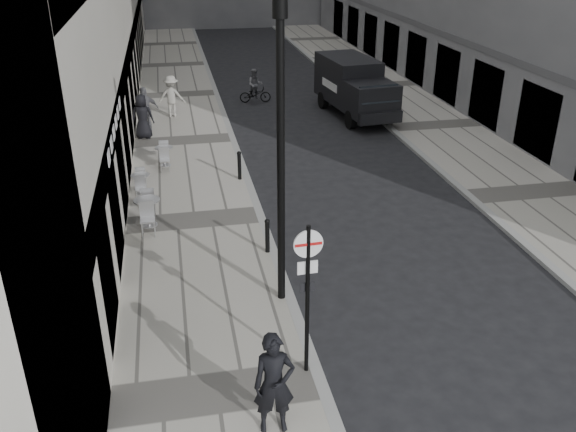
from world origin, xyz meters
name	(u,v)px	position (x,y,z in m)	size (l,w,h in m)	color
sidewalk	(184,141)	(-2.00, 18.00, 0.06)	(4.00, 60.00, 0.12)	#A29D93
far_sidewalk	(434,126)	(9.00, 18.00, 0.06)	(4.00, 60.00, 0.12)	#A29D93
walking_man	(274,384)	(-1.09, 1.60, 1.10)	(0.72, 0.47, 1.97)	black
sign_post	(308,281)	(-0.20, 3.00, 2.20)	(0.56, 0.10, 3.23)	black
lamppost	(281,147)	(-0.20, 5.69, 3.90)	(0.31, 0.31, 6.79)	black
bollard_near	(267,237)	(-0.16, 7.96, 0.58)	(0.12, 0.12, 0.92)	black
bollard_far	(239,166)	(-0.26, 13.31, 0.60)	(0.13, 0.13, 0.96)	black
panel_van	(354,85)	(5.98, 20.54, 1.45)	(2.63, 5.67, 2.58)	black
cyclist	(255,89)	(1.82, 23.71, 0.66)	(1.61, 0.68, 1.69)	black
pedestrian_a	(146,110)	(-3.48, 19.34, 1.10)	(1.15, 0.48, 1.96)	#5D5D62
pedestrian_b	(172,96)	(-2.35, 21.55, 1.06)	(1.22, 0.70, 1.88)	gray
pedestrian_c	(142,117)	(-3.60, 18.59, 1.04)	(0.90, 0.58, 1.84)	black
cafe_table_near	(141,183)	(-3.60, 12.66, 0.52)	(0.62, 1.39, 0.79)	#BBBBBD
cafe_table_mid	(164,155)	(-2.80, 15.16, 0.54)	(0.65, 1.47, 0.83)	#B1B1B3
cafe_table_far	(148,210)	(-3.34, 10.23, 0.62)	(0.76, 1.72, 0.98)	#ADADAF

